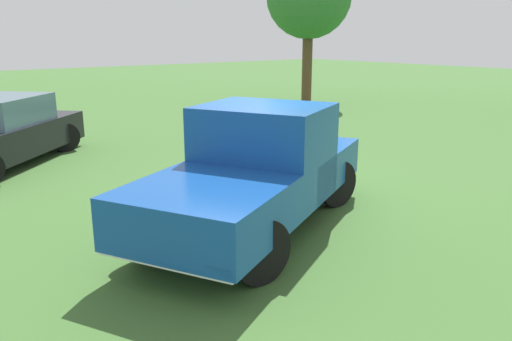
# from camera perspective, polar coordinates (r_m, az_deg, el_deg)

# --- Properties ---
(ground_plane) EXTENTS (80.00, 80.00, 0.00)m
(ground_plane) POSITION_cam_1_polar(r_m,az_deg,el_deg) (8.58, 1.51, -3.99)
(ground_plane) COLOR #3D662D
(pickup_truck) EXTENTS (5.07, 3.76, 1.82)m
(pickup_truck) POSITION_cam_1_polar(r_m,az_deg,el_deg) (7.41, 0.40, 0.51)
(pickup_truck) COLOR black
(pickup_truck) RESTS_ON ground_plane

